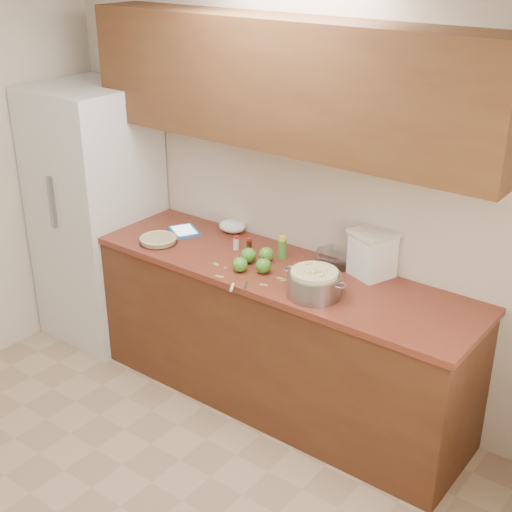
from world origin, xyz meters
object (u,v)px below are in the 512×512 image
Objects in this scene: pie at (158,240)px; tablet at (184,231)px; colander at (314,284)px; flour_canister at (373,253)px.

pie is 0.91× the size of tablet.
pie reaches higher than tablet.
colander is 0.43m from flour_canister.
flour_canister is 1.05× the size of tablet.
flour_canister is 1.30m from tablet.
pie is 0.62× the size of colander.
pie is 0.87× the size of flour_canister.
tablet is at bearing 168.81° from colander.
flour_canister is at bearing 37.63° from tablet.
flour_canister reaches higher than tablet.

